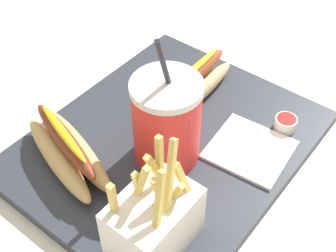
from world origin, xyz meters
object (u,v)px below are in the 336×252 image
at_px(fries_basket, 154,221).
at_px(ketchup_cup_1, 286,123).
at_px(soda_cup, 167,121).
at_px(hot_dog_1, 197,82).
at_px(hot_dog_2, 67,151).
at_px(napkin_stack, 250,149).

distance_m(fries_basket, ketchup_cup_1, 0.28).
bearing_deg(soda_cup, fries_basket, 32.30).
xyz_separation_m(hot_dog_1, hot_dog_2, (0.23, -0.05, 0.00)).
bearing_deg(hot_dog_2, hot_dog_1, 167.29).
distance_m(hot_dog_2, ketchup_cup_1, 0.32).
relative_size(ketchup_cup_1, napkin_stack, 0.30).
relative_size(hot_dog_2, ketchup_cup_1, 5.73).
bearing_deg(hot_dog_2, ketchup_cup_1, 140.47).
height_order(hot_dog_2, ketchup_cup_1, hot_dog_2).
distance_m(soda_cup, hot_dog_2, 0.14).
relative_size(fries_basket, hot_dog_1, 0.99).
xyz_separation_m(fries_basket, napkin_stack, (-0.20, 0.01, -0.04)).
bearing_deg(soda_cup, napkin_stack, 131.46).
bearing_deg(ketchup_cup_1, napkin_stack, -13.62).
xyz_separation_m(hot_dog_1, napkin_stack, (0.06, 0.14, -0.02)).
bearing_deg(hot_dog_1, ketchup_cup_1, 96.26).
bearing_deg(fries_basket, hot_dog_1, -154.59).
distance_m(hot_dog_1, hot_dog_2, 0.24).
bearing_deg(soda_cup, hot_dog_2, -45.15).
bearing_deg(napkin_stack, soda_cup, -48.54).
distance_m(ketchup_cup_1, napkin_stack, 0.07).
height_order(fries_basket, hot_dog_2, fries_basket).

